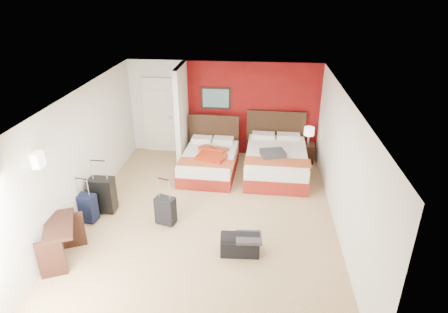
# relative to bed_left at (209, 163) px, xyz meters

# --- Properties ---
(ground) EXTENTS (6.50, 6.50, 0.00)m
(ground) POSITION_rel_bed_left_xyz_m (0.23, -1.92, -0.27)
(ground) COLOR tan
(ground) RESTS_ON ground
(room_walls) EXTENTS (5.02, 6.52, 2.50)m
(room_walls) POSITION_rel_bed_left_xyz_m (-1.17, -0.50, 0.99)
(room_walls) COLOR silver
(room_walls) RESTS_ON ground
(red_accent_panel) EXTENTS (3.50, 0.04, 2.50)m
(red_accent_panel) POSITION_rel_bed_left_xyz_m (0.98, 1.31, 0.98)
(red_accent_panel) COLOR maroon
(red_accent_panel) RESTS_ON ground
(partition_wall) EXTENTS (0.12, 1.20, 2.50)m
(partition_wall) POSITION_rel_bed_left_xyz_m (-0.77, 0.69, 0.98)
(partition_wall) COLOR silver
(partition_wall) RESTS_ON ground
(entry_door) EXTENTS (0.82, 0.06, 2.05)m
(entry_door) POSITION_rel_bed_left_xyz_m (-1.52, 1.28, 0.75)
(entry_door) COLOR silver
(entry_door) RESTS_ON ground
(bed_left) EXTENTS (1.35, 1.87, 0.54)m
(bed_left) POSITION_rel_bed_left_xyz_m (0.00, 0.00, 0.00)
(bed_left) COLOR white
(bed_left) RESTS_ON ground
(bed_right) EXTENTS (1.52, 2.12, 0.62)m
(bed_right) POSITION_rel_bed_left_xyz_m (1.62, 0.10, 0.04)
(bed_right) COLOR silver
(bed_right) RESTS_ON ground
(red_suitcase_open) EXTENTS (0.89, 1.05, 0.11)m
(red_suitcase_open) POSITION_rel_bed_left_xyz_m (0.10, -0.10, 0.33)
(red_suitcase_open) COLOR #A0270D
(red_suitcase_open) RESTS_ON bed_left
(jacket_bundle) EXTENTS (0.64, 0.56, 0.13)m
(jacket_bundle) POSITION_rel_bed_left_xyz_m (1.52, -0.20, 0.42)
(jacket_bundle) COLOR #3A3B40
(jacket_bundle) RESTS_ON bed_right
(nightstand) EXTENTS (0.39, 0.39, 0.50)m
(nightstand) POSITION_rel_bed_left_xyz_m (2.45, 0.89, -0.02)
(nightstand) COLOR black
(nightstand) RESTS_ON ground
(table_lamp) EXTENTS (0.30, 0.30, 0.46)m
(table_lamp) POSITION_rel_bed_left_xyz_m (2.45, 0.89, 0.46)
(table_lamp) COLOR white
(table_lamp) RESTS_ON nightstand
(suitcase_black) EXTENTS (0.49, 0.31, 0.73)m
(suitcase_black) POSITION_rel_bed_left_xyz_m (-1.94, -1.90, 0.10)
(suitcase_black) COLOR black
(suitcase_black) RESTS_ON ground
(suitcase_charcoal) EXTENTS (0.43, 0.33, 0.55)m
(suitcase_charcoal) POSITION_rel_bed_left_xyz_m (-0.57, -2.21, 0.01)
(suitcase_charcoal) COLOR black
(suitcase_charcoal) RESTS_ON ground
(suitcase_navy) EXTENTS (0.44, 0.31, 0.56)m
(suitcase_navy) POSITION_rel_bed_left_xyz_m (-2.15, -2.26, 0.01)
(suitcase_navy) COLOR black
(suitcase_navy) RESTS_ON ground
(duffel_bag) EXTENTS (0.69, 0.39, 0.34)m
(duffel_bag) POSITION_rel_bed_left_xyz_m (0.92, -2.96, -0.10)
(duffel_bag) COLOR black
(duffel_bag) RESTS_ON ground
(jacket_draped) EXTENTS (0.46, 0.40, 0.06)m
(jacket_draped) POSITION_rel_bed_left_xyz_m (1.07, -3.01, 0.10)
(jacket_draped) COLOR #333337
(jacket_draped) RESTS_ON duffel_bag
(desk) EXTENTS (0.78, 1.01, 0.75)m
(desk) POSITION_rel_bed_left_xyz_m (-2.04, -3.44, 0.11)
(desk) COLOR black
(desk) RESTS_ON ground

